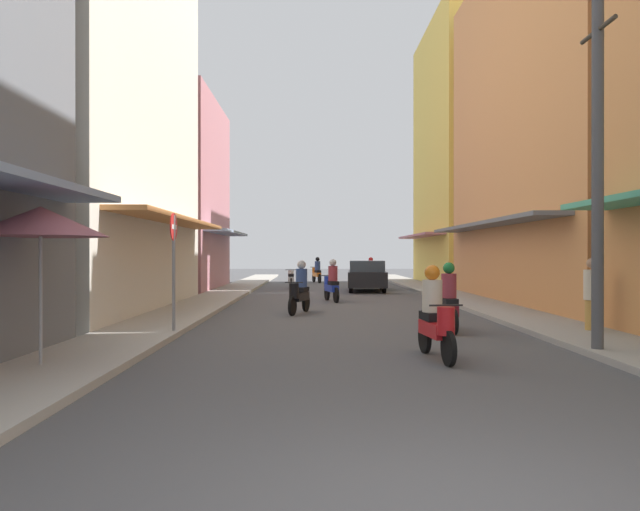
# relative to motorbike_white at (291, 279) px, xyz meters

# --- Properties ---
(ground_plane) EXTENTS (95.44, 95.44, 0.00)m
(ground_plane) POSITION_rel_motorbike_white_xyz_m (2.08, -8.45, -0.50)
(ground_plane) COLOR #4C4C4F
(sidewalk_left) EXTENTS (1.85, 51.38, 0.12)m
(sidewalk_left) POSITION_rel_motorbike_white_xyz_m (-2.62, -8.45, -0.44)
(sidewalk_left) COLOR #ADA89E
(sidewalk_left) RESTS_ON ground
(sidewalk_right) EXTENTS (1.85, 51.38, 0.12)m
(sidewalk_right) POSITION_rel_motorbike_white_xyz_m (6.79, -8.45, -0.44)
(sidewalk_right) COLOR #9E9991
(sidewalk_right) RESTS_ON ground
(building_left_mid) EXTENTS (7.05, 11.53, 14.73)m
(building_left_mid) POSITION_rel_motorbike_white_xyz_m (-6.54, -11.70, 6.85)
(building_left_mid) COLOR silver
(building_left_mid) RESTS_ON ground
(building_left_far) EXTENTS (7.05, 8.37, 9.21)m
(building_left_far) POSITION_rel_motorbike_white_xyz_m (-6.54, -1.17, 4.10)
(building_left_far) COLOR #B7727F
(building_left_far) RESTS_ON ground
(building_right_mid) EXTENTS (7.05, 13.45, 12.85)m
(building_right_mid) POSITION_rel_motorbike_white_xyz_m (10.71, -9.17, 5.92)
(building_right_mid) COLOR #D88C4C
(building_right_mid) RESTS_ON ground
(building_right_far) EXTENTS (7.05, 10.19, 14.85)m
(building_right_far) POSITION_rel_motorbike_white_xyz_m (10.71, 3.58, 6.91)
(building_right_far) COLOR #EFD159
(building_right_far) RESTS_ON ground
(motorbike_white) EXTENTS (0.55, 1.81, 0.96)m
(motorbike_white) POSITION_rel_motorbike_white_xyz_m (0.00, 0.00, 0.00)
(motorbike_white) COLOR black
(motorbike_white) RESTS_ON ground
(motorbike_blue) EXTENTS (0.66, 1.77, 1.58)m
(motorbike_blue) POSITION_rel_motorbike_white_xyz_m (1.83, -8.12, 0.20)
(motorbike_blue) COLOR black
(motorbike_blue) RESTS_ON ground
(motorbike_black) EXTENTS (0.72, 1.75, 1.58)m
(motorbike_black) POSITION_rel_motorbike_white_xyz_m (0.75, -12.44, 0.20)
(motorbike_black) COLOR black
(motorbike_black) RESTS_ON ground
(motorbike_red) EXTENTS (0.55, 1.81, 1.58)m
(motorbike_red) POSITION_rel_motorbike_white_xyz_m (3.22, -20.00, 0.20)
(motorbike_red) COLOR black
(motorbike_red) RESTS_ON ground
(motorbike_maroon) EXTENTS (0.55, 1.81, 1.58)m
(motorbike_maroon) POSITION_rel_motorbike_white_xyz_m (4.21, -16.47, 0.20)
(motorbike_maroon) COLOR black
(motorbike_maroon) RESTS_ON ground
(motorbike_silver) EXTENTS (0.55, 1.81, 1.58)m
(motorbike_silver) POSITION_rel_motorbike_white_xyz_m (4.44, 4.09, 0.20)
(motorbike_silver) COLOR black
(motorbike_silver) RESTS_ON ground
(motorbike_orange) EXTENTS (0.69, 1.76, 1.58)m
(motorbike_orange) POSITION_rel_motorbike_white_xyz_m (1.34, 6.14, 0.20)
(motorbike_orange) COLOR black
(motorbike_orange) RESTS_ON ground
(parked_car) EXTENTS (2.04, 4.21, 1.45)m
(parked_car) POSITION_rel_motorbike_white_xyz_m (3.68, -2.09, 0.24)
(parked_car) COLOR black
(parked_car) RESTS_ON ground
(pedestrian_far) EXTENTS (0.34, 0.34, 1.68)m
(pedestrian_far) POSITION_rel_motorbike_white_xyz_m (7.20, -17.19, 0.34)
(pedestrian_far) COLOR #BF8C3F
(pedestrian_far) RESTS_ON ground
(vendor_umbrella) EXTENTS (1.97, 1.97, 2.48)m
(vendor_umbrella) POSITION_rel_motorbike_white_xyz_m (-2.91, -21.04, 1.75)
(vendor_umbrella) COLOR #99999E
(vendor_umbrella) RESTS_ON ground
(utility_pole) EXTENTS (0.20, 1.20, 6.26)m
(utility_pole) POSITION_rel_motorbike_white_xyz_m (6.11, -19.69, 2.70)
(utility_pole) COLOR #4C4C4F
(utility_pole) RESTS_ON ground
(street_sign_no_entry) EXTENTS (0.07, 0.60, 2.65)m
(street_sign_no_entry) POSITION_rel_motorbike_white_xyz_m (-1.84, -17.20, 1.21)
(street_sign_no_entry) COLOR gray
(street_sign_no_entry) RESTS_ON ground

